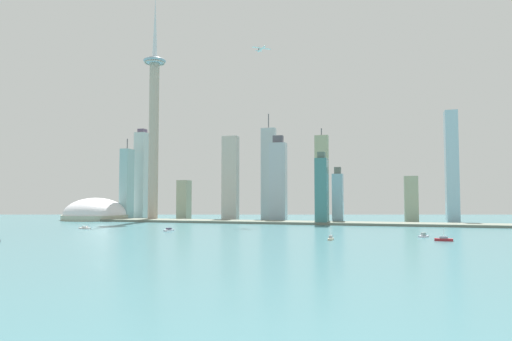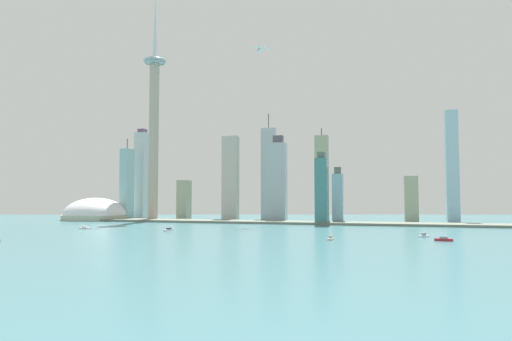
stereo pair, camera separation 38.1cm
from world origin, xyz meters
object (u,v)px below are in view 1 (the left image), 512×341
observation_tower (154,117)px  skyscraper_1 (278,180)px  stadium_dome (95,215)px  skyscraper_6 (269,174)px  skyscraper_3 (322,178)px  skyscraper_7 (127,184)px  skyscraper_9 (184,200)px  boat_2 (444,239)px  boat_4 (331,238)px  airplane (262,49)px  skyscraper_8 (338,197)px  skyscraper_4 (230,178)px  boat_0 (85,228)px  skyscraper_2 (411,199)px  boat_3 (424,236)px  boat_5 (169,230)px  skyscraper_0 (142,175)px  skyscraper_10 (322,190)px

observation_tower → skyscraper_1: 230.53m
stadium_dome → skyscraper_6: skyscraper_6 is taller
skyscraper_3 → skyscraper_7: 335.67m
observation_tower → skyscraper_9: bearing=57.3°
boat_2 → skyscraper_1: bearing=131.3°
boat_4 → airplane: size_ratio=0.43×
skyscraper_7 → skyscraper_8: 362.81m
skyscraper_4 → skyscraper_6: 65.62m
airplane → observation_tower: bearing=-126.5°
boat_0 → skyscraper_9: bearing=89.8°
skyscraper_2 → skyscraper_4: (-290.85, 3.95, 35.87)m
skyscraper_7 → boat_2: 550.49m
stadium_dome → boat_3: size_ratio=10.34×
skyscraper_9 → boat_4: 421.53m
skyscraper_9 → boat_5: bearing=-69.0°
skyscraper_6 → skyscraper_8: skyscraper_6 is taller
observation_tower → airplane: bearing=0.7°
skyscraper_4 → boat_4: bearing=-57.3°
skyscraper_2 → skyscraper_9: (-371.93, -5.72, -1.48)m
skyscraper_7 → boat_3: skyscraper_7 is taller
skyscraper_0 → airplane: 314.11m
skyscraper_3 → skyscraper_8: (26.88, -23.14, -29.19)m
skyscraper_2 → boat_4: 327.78m
skyscraper_0 → skyscraper_1: (256.85, -15.85, -13.20)m
observation_tower → airplane: (183.71, 2.35, 99.37)m
skyscraper_10 → stadium_dome: bearing=176.6°
skyscraper_2 → skyscraper_4: 293.08m
boat_2 → boat_5: boat_2 is taller
skyscraper_1 → boat_2: (215.23, -288.31, -64.00)m
boat_4 → boat_5: boat_4 is taller
skyscraper_8 → boat_2: (116.72, -258.60, -37.03)m
boat_5 → stadium_dome: bearing=-122.8°
skyscraper_0 → boat_2: skyscraper_0 is taller
boat_5 → skyscraper_10: bearing=145.2°
skyscraper_10 → skyscraper_9: bearing=162.6°
skyscraper_6 → boat_4: (142.61, -339.54, -76.89)m
observation_tower → stadium_dome: observation_tower is taller
skyscraper_10 → boat_2: bearing=-57.6°
skyscraper_6 → boat_2: skyscraper_6 is taller
skyscraper_8 → skyscraper_1: bearing=163.2°
skyscraper_6 → skyscraper_7: skyscraper_6 is taller
boat_4 → boat_5: (-190.29, 60.66, -0.30)m
skyscraper_8 → skyscraper_0: bearing=172.7°
boat_2 → boat_3: (-13.93, 35.70, 0.01)m
boat_2 → boat_5: bearing=176.1°
boat_0 → boat_3: (387.01, -10.14, 0.40)m
skyscraper_1 → skyscraper_9: bearing=179.3°
skyscraper_1 → boat_4: (118.27, -306.54, -64.00)m
observation_tower → boat_4: 443.05m
skyscraper_0 → boat_5: bearing=-54.8°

